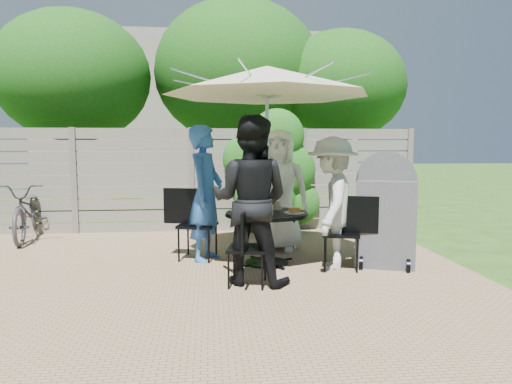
{
  "coord_description": "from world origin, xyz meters",
  "views": [
    {
      "loc": [
        0.32,
        -5.11,
        1.56
      ],
      "look_at": [
        0.93,
        0.86,
        0.93
      ],
      "focal_mm": 32.0,
      "sensor_mm": 36.0,
      "label": 1
    }
  ],
  "objects": [
    {
      "name": "syrup_jug",
      "position": [
        1.01,
        0.72,
        0.77
      ],
      "size": [
        0.09,
        0.09,
        0.16
      ],
      "primitive_type": "cylinder",
      "color": "#59280C",
      "rests_on": "patio_table"
    },
    {
      "name": "backyard_envelope",
      "position": [
        0.09,
        10.29,
        2.61
      ],
      "size": [
        60.0,
        60.0,
        5.0
      ],
      "color": "#254A17",
      "rests_on": "ground"
    },
    {
      "name": "chair_front",
      "position": [
        0.72,
        -0.25,
        0.26
      ],
      "size": [
        0.5,
        0.66,
        0.87
      ],
      "rotation": [
        0.0,
        0.0,
        1.36
      ],
      "color": "black",
      "rests_on": "ground"
    },
    {
      "name": "person_left",
      "position": [
        0.27,
        0.94,
        0.91
      ],
      "size": [
        0.63,
        0.77,
        1.81
      ],
      "primitive_type": "imported",
      "rotation": [
        0.0,
        0.0,
        7.51
      ],
      "color": "#2A5EB6",
      "rests_on": "ground"
    },
    {
      "name": "person_right",
      "position": [
        1.83,
        0.37,
        0.83
      ],
      "size": [
        0.94,
        1.22,
        1.66
      ],
      "primitive_type": "imported",
      "rotation": [
        0.0,
        0.0,
        4.36
      ],
      "color": "#B3B4AF",
      "rests_on": "ground"
    },
    {
      "name": "plate_left",
      "position": [
        0.71,
        0.78,
        0.71
      ],
      "size": [
        0.26,
        0.26,
        0.06
      ],
      "color": "white",
      "rests_on": "patio_table"
    },
    {
      "name": "chair_back",
      "position": [
        1.37,
        1.56,
        0.28
      ],
      "size": [
        0.53,
        0.7,
        0.92
      ],
      "rotation": [
        0.0,
        0.0,
        4.5
      ],
      "color": "black",
      "rests_on": "ground"
    },
    {
      "name": "coffee_cup",
      "position": [
        1.22,
        0.83,
        0.75
      ],
      "size": [
        0.08,
        0.08,
        0.12
      ],
      "primitive_type": "cylinder",
      "color": "#C6B293",
      "rests_on": "patio_table"
    },
    {
      "name": "glass_back",
      "position": [
        1.04,
        0.94,
        0.76
      ],
      "size": [
        0.07,
        0.07,
        0.14
      ],
      "primitive_type": "cylinder",
      "color": "silver",
      "rests_on": "patio_table"
    },
    {
      "name": "plate_back",
      "position": [
        1.17,
        0.99,
        0.71
      ],
      "size": [
        0.26,
        0.26,
        0.06
      ],
      "color": "white",
      "rests_on": "patio_table"
    },
    {
      "name": "glass_left",
      "position": [
        0.77,
        0.65,
        0.76
      ],
      "size": [
        0.07,
        0.07,
        0.14
      ],
      "primitive_type": "cylinder",
      "color": "silver",
      "rests_on": "patio_table"
    },
    {
      "name": "plate_right",
      "position": [
        1.39,
        0.53,
        0.71
      ],
      "size": [
        0.26,
        0.26,
        0.06
      ],
      "color": "white",
      "rests_on": "patio_table"
    },
    {
      "name": "bicycle",
      "position": [
        -2.62,
        2.6,
        0.48
      ],
      "size": [
        0.88,
        1.88,
        0.95
      ],
      "primitive_type": "imported",
      "rotation": [
        0.0,
        0.0,
        0.14
      ],
      "color": "#333338",
      "rests_on": "ground"
    },
    {
      "name": "person_front",
      "position": [
        0.76,
        -0.12,
        0.94
      ],
      "size": [
        1.1,
        0.98,
        1.88
      ],
      "primitive_type": "imported",
      "rotation": [
        0.0,
        0.0,
        2.79
      ],
      "color": "black",
      "rests_on": "ground"
    },
    {
      "name": "umbrella",
      "position": [
        1.05,
        0.66,
        2.35
      ],
      "size": [
        3.35,
        3.35,
        2.53
      ],
      "rotation": [
        0.0,
        0.0,
        -0.35
      ],
      "color": "silver",
      "rests_on": "ground"
    },
    {
      "name": "patio_table",
      "position": [
        1.05,
        0.66,
        0.48
      ],
      "size": [
        1.35,
        1.35,
        0.69
      ],
      "rotation": [
        0.0,
        0.0,
        -0.35
      ],
      "color": "black",
      "rests_on": "ground"
    },
    {
      "name": "chair_right",
      "position": [
        1.96,
        0.33,
        0.28
      ],
      "size": [
        0.71,
        0.55,
        0.93
      ],
      "rotation": [
        0.0,
        0.0,
        2.86
      ],
      "color": "black",
      "rests_on": "ground"
    },
    {
      "name": "glass_front",
      "position": [
        1.06,
        0.38,
        0.76
      ],
      "size": [
        0.07,
        0.07,
        0.14
      ],
      "primitive_type": "cylinder",
      "color": "silver",
      "rests_on": "patio_table"
    },
    {
      "name": "person_back",
      "position": [
        1.33,
        1.44,
        0.89
      ],
      "size": [
        1.01,
        0.83,
        1.78
      ],
      "primitive_type": "imported",
      "rotation": [
        0.0,
        0.0,
        5.93
      ],
      "color": "white",
      "rests_on": "ground"
    },
    {
      "name": "chair_left",
      "position": [
        0.14,
        0.98,
        0.29
      ],
      "size": [
        0.74,
        0.57,
        0.97
      ],
      "rotation": [
        0.0,
        0.0,
        6.02
      ],
      "color": "black",
      "rests_on": "ground"
    },
    {
      "name": "bbq_grill",
      "position": [
        2.54,
        0.43,
        0.67
      ],
      "size": [
        0.87,
        0.77,
        1.48
      ],
      "rotation": [
        0.0,
        0.0,
        -0.35
      ],
      "color": "#4E4E53",
      "rests_on": "ground"
    },
    {
      "name": "plate_front",
      "position": [
        0.92,
        0.32,
        0.71
      ],
      "size": [
        0.26,
        0.26,
        0.06
      ],
      "color": "white",
      "rests_on": "patio_table"
    }
  ]
}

